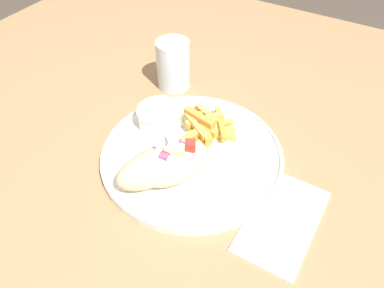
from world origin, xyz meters
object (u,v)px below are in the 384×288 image
object	(u,v)px
plate	(192,154)
pita_sandwich_near	(173,162)
sauce_ramekin	(160,116)
pita_sandwich_far	(157,165)
fries_pile	(206,127)
water_glass	(173,67)

from	to	relation	value
plate	pita_sandwich_near	bearing A→B (deg)	178.34
pita_sandwich_near	sauce_ramekin	distance (m)	0.12
pita_sandwich_near	pita_sandwich_far	size ratio (longest dim) A/B	0.98
fries_pile	sauce_ramekin	distance (m)	0.09
plate	fries_pile	distance (m)	0.06
sauce_ramekin	plate	bearing A→B (deg)	-110.98
plate	water_glass	distance (m)	0.22
pita_sandwich_near	pita_sandwich_far	distance (m)	0.03
pita_sandwich_near	water_glass	world-z (taller)	water_glass
pita_sandwich_far	water_glass	size ratio (longest dim) A/B	1.48
water_glass	pita_sandwich_near	bearing A→B (deg)	-147.41
plate	pita_sandwich_far	world-z (taller)	pita_sandwich_far
water_glass	fries_pile	bearing A→B (deg)	-128.08
pita_sandwich_near	water_glass	xyz separation A→B (m)	(0.22, 0.14, 0.01)
sauce_ramekin	water_glass	distance (m)	0.14
plate	sauce_ramekin	bearing A→B (deg)	69.02
pita_sandwich_far	fries_pile	distance (m)	0.13
plate	water_glass	bearing A→B (deg)	40.73
pita_sandwich_near	fries_pile	distance (m)	0.11
plate	pita_sandwich_near	xyz separation A→B (m)	(-0.05, 0.00, 0.03)
sauce_ramekin	water_glass	size ratio (longest dim) A/B	0.82
pita_sandwich_near	fries_pile	xyz separation A→B (m)	(0.11, 0.00, -0.01)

